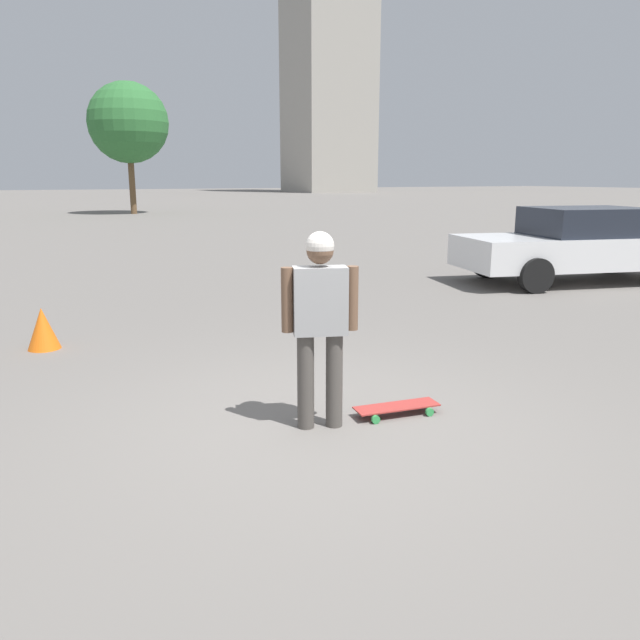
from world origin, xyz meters
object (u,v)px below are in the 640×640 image
(car_parked_near, at_px, (580,244))
(traffic_cone, at_px, (43,328))
(skateboard, at_px, (397,407))
(person, at_px, (320,314))

(car_parked_near, relative_size, traffic_cone, 9.84)
(car_parked_near, bearing_deg, skateboard, 45.24)
(skateboard, bearing_deg, person, 1.34)
(traffic_cone, bearing_deg, person, 118.10)
(person, relative_size, car_parked_near, 0.32)
(skateboard, xyz_separation_m, traffic_cone, (2.67, -3.72, 0.19))
(person, xyz_separation_m, skateboard, (-0.72, 0.07, -0.90))
(car_parked_near, bearing_deg, traffic_cone, 17.60)
(car_parked_near, xyz_separation_m, traffic_cone, (9.83, 0.73, -0.50))
(skateboard, distance_m, traffic_cone, 4.59)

